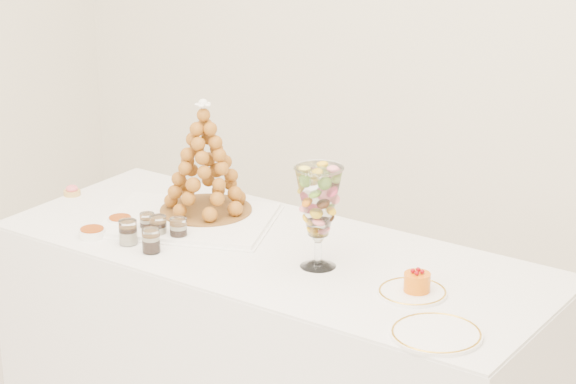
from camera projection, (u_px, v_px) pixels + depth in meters
The scene contains 15 objects.
buffet_table at pixel (275, 347), 3.61m from camera, with size 1.84×0.82×0.68m.
lace_tray at pixel (189, 220), 3.71m from camera, with size 0.53×0.40×0.02m, color white.
macaron_vase at pixel (319, 203), 3.30m from camera, with size 0.14×0.14×0.31m.
cake_plate at pixel (412, 292), 3.18m from camera, with size 0.20×0.20×0.01m, color white.
spare_plate at pixel (436, 334), 2.93m from camera, with size 0.24×0.24×0.01m, color white.
pink_tart at pixel (72, 191), 3.96m from camera, with size 0.06×0.06×0.04m.
verrine_a at pixel (147, 223), 3.62m from camera, with size 0.05×0.05×0.06m, color white.
verrine_b at pixel (158, 227), 3.57m from camera, with size 0.05×0.05×0.07m, color white.
verrine_c at pixel (178, 229), 3.55m from camera, with size 0.05×0.05×0.07m, color white.
verrine_d at pixel (128, 232), 3.52m from camera, with size 0.06×0.06×0.08m, color white.
verrine_e at pixel (151, 241), 3.46m from camera, with size 0.06×0.06×0.08m, color white.
ramekin_back at pixel (120, 222), 3.68m from camera, with size 0.08×0.08×0.03m, color white.
ramekin_front at pixel (92, 233), 3.58m from camera, with size 0.08×0.08×0.03m, color white.
croquembouche at pixel (205, 157), 3.70m from camera, with size 0.32×0.32×0.39m.
mousse_cake at pixel (417, 282), 3.17m from camera, with size 0.08×0.08×0.07m.
Camera 1 is at (1.58, -2.36, 2.02)m, focal length 70.00 mm.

